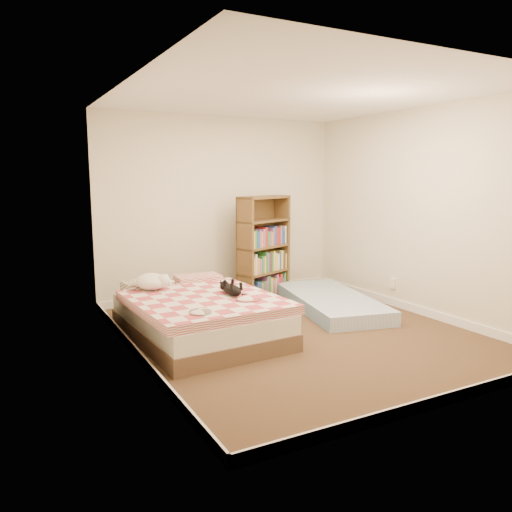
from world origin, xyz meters
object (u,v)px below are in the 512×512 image
bookshelf (263,260)px  bed (198,315)px  floor_mattress (331,302)px  white_dog (152,281)px  black_cat (231,289)px

bookshelf → bed: bearing=-162.5°
bed → floor_mattress: size_ratio=1.02×
floor_mattress → white_dog: size_ratio=5.11×
bookshelf → white_dog: (-1.82, -0.80, 0.02)m
black_cat → white_dog: 0.91m
floor_mattress → black_cat: bearing=-152.6°
bed → black_cat: (0.30, -0.19, 0.28)m
black_cat → white_dog: bearing=135.8°
black_cat → bed: bearing=147.0°
bed → white_dog: bearing=126.9°
bed → bookshelf: (1.46, 1.23, 0.30)m
black_cat → white_dog: white_dog is taller
bookshelf → black_cat: bearing=-151.8°
black_cat → bookshelf: bearing=49.4°
floor_mattress → black_cat: black_cat is taller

